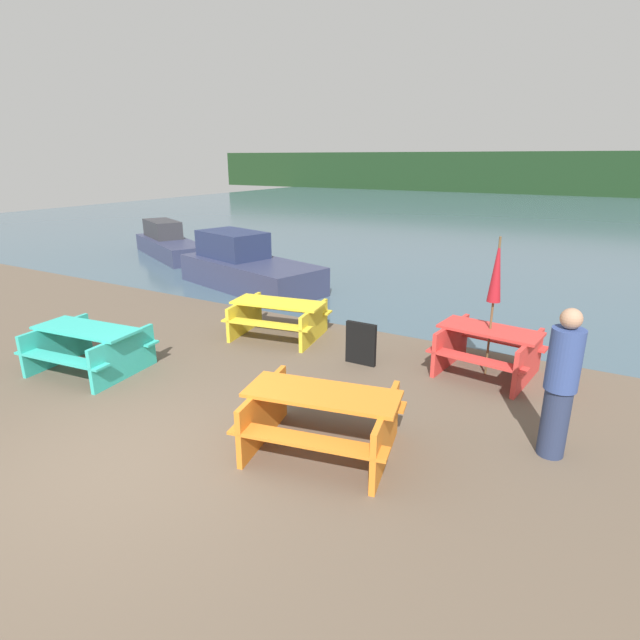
{
  "coord_description": "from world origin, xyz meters",
  "views": [
    {
      "loc": [
        4.48,
        -3.3,
        3.43
      ],
      "look_at": [
        0.55,
        3.55,
        0.85
      ],
      "focal_mm": 28.0,
      "sensor_mm": 36.0,
      "label": 1
    }
  ],
  "objects_px": {
    "picnic_table_red": "(488,347)",
    "boat_second": "(169,243)",
    "umbrella_crimson": "(497,272)",
    "picnic_table_teal": "(89,345)",
    "picnic_table_yellow": "(278,315)",
    "boat": "(247,267)",
    "signboard": "(361,344)",
    "picnic_table_orange": "(322,415)",
    "person": "(561,384)"
  },
  "relations": [
    {
      "from": "picnic_table_red",
      "to": "boat_second",
      "type": "xyz_separation_m",
      "value": [
        -12.4,
        5.0,
        -0.02
      ]
    },
    {
      "from": "umbrella_crimson",
      "to": "boat_second",
      "type": "relative_size",
      "value": 0.51
    },
    {
      "from": "picnic_table_teal",
      "to": "picnic_table_red",
      "type": "height_order",
      "value": "picnic_table_red"
    },
    {
      "from": "picnic_table_yellow",
      "to": "boat",
      "type": "height_order",
      "value": "boat"
    },
    {
      "from": "signboard",
      "to": "picnic_table_red",
      "type": "bearing_deg",
      "value": 18.2
    },
    {
      "from": "boat_second",
      "to": "signboard",
      "type": "distance_m",
      "value": 11.85
    },
    {
      "from": "picnic_table_red",
      "to": "signboard",
      "type": "relative_size",
      "value": 2.3
    },
    {
      "from": "picnic_table_yellow",
      "to": "picnic_table_red",
      "type": "xyz_separation_m",
      "value": [
        4.02,
        0.2,
        0.03
      ]
    },
    {
      "from": "picnic_table_red",
      "to": "signboard",
      "type": "distance_m",
      "value": 2.09
    },
    {
      "from": "picnic_table_orange",
      "to": "umbrella_crimson",
      "type": "distance_m",
      "value": 3.77
    },
    {
      "from": "umbrella_crimson",
      "to": "boat_second",
      "type": "distance_m",
      "value": 13.43
    },
    {
      "from": "picnic_table_teal",
      "to": "picnic_table_red",
      "type": "bearing_deg",
      "value": 28.55
    },
    {
      "from": "picnic_table_orange",
      "to": "person",
      "type": "xyz_separation_m",
      "value": [
        2.44,
        1.3,
        0.45
      ]
    },
    {
      "from": "boat_second",
      "to": "umbrella_crimson",
      "type": "bearing_deg",
      "value": 4.55
    },
    {
      "from": "umbrella_crimson",
      "to": "signboard",
      "type": "height_order",
      "value": "umbrella_crimson"
    },
    {
      "from": "picnic_table_yellow",
      "to": "picnic_table_orange",
      "type": "bearing_deg",
      "value": -48.4
    },
    {
      "from": "picnic_table_teal",
      "to": "picnic_table_orange",
      "type": "bearing_deg",
      "value": -2.08
    },
    {
      "from": "boat",
      "to": "signboard",
      "type": "relative_size",
      "value": 6.24
    },
    {
      "from": "picnic_table_red",
      "to": "boat",
      "type": "distance_m",
      "value": 7.61
    },
    {
      "from": "picnic_table_orange",
      "to": "signboard",
      "type": "bearing_deg",
      "value": 105.67
    },
    {
      "from": "boat_second",
      "to": "picnic_table_teal",
      "type": "bearing_deg",
      "value": -24.57
    },
    {
      "from": "boat",
      "to": "picnic_table_teal",
      "type": "bearing_deg",
      "value": -62.39
    },
    {
      "from": "picnic_table_red",
      "to": "picnic_table_teal",
      "type": "bearing_deg",
      "value": -151.45
    },
    {
      "from": "picnic_table_yellow",
      "to": "signboard",
      "type": "xyz_separation_m",
      "value": [
        2.03,
        -0.46,
        -0.07
      ]
    },
    {
      "from": "picnic_table_red",
      "to": "signboard",
      "type": "bearing_deg",
      "value": -161.8
    },
    {
      "from": "picnic_table_orange",
      "to": "signboard",
      "type": "relative_size",
      "value": 2.76
    },
    {
      "from": "picnic_table_orange",
      "to": "boat",
      "type": "relative_size",
      "value": 0.44
    },
    {
      "from": "person",
      "to": "picnic_table_red",
      "type": "bearing_deg",
      "value": 120.7
    },
    {
      "from": "picnic_table_red",
      "to": "boat",
      "type": "bearing_deg",
      "value": 158.77
    },
    {
      "from": "person",
      "to": "signboard",
      "type": "bearing_deg",
      "value": 156.7
    },
    {
      "from": "boat_second",
      "to": "boat",
      "type": "bearing_deg",
      "value": 3.61
    },
    {
      "from": "picnic_table_orange",
      "to": "boat",
      "type": "xyz_separation_m",
      "value": [
        -5.86,
        6.09,
        0.07
      ]
    },
    {
      "from": "boat",
      "to": "picnic_table_red",
      "type": "bearing_deg",
      "value": -5.87
    },
    {
      "from": "picnic_table_teal",
      "to": "boat",
      "type": "relative_size",
      "value": 0.41
    },
    {
      "from": "boat",
      "to": "boat_second",
      "type": "xyz_separation_m",
      "value": [
        -5.31,
        2.24,
        -0.09
      ]
    },
    {
      "from": "boat",
      "to": "signboard",
      "type": "distance_m",
      "value": 6.15
    },
    {
      "from": "picnic_table_orange",
      "to": "person",
      "type": "relative_size",
      "value": 1.12
    },
    {
      "from": "umbrella_crimson",
      "to": "boat",
      "type": "height_order",
      "value": "umbrella_crimson"
    },
    {
      "from": "umbrella_crimson",
      "to": "person",
      "type": "distance_m",
      "value": 2.49
    },
    {
      "from": "person",
      "to": "picnic_table_teal",
      "type": "bearing_deg",
      "value": -170.82
    },
    {
      "from": "picnic_table_yellow",
      "to": "boat_second",
      "type": "distance_m",
      "value": 9.86
    },
    {
      "from": "picnic_table_yellow",
      "to": "boat_second",
      "type": "xyz_separation_m",
      "value": [
        -8.39,
        5.19,
        0.0
      ]
    },
    {
      "from": "picnic_table_teal",
      "to": "picnic_table_yellow",
      "type": "xyz_separation_m",
      "value": [
        1.79,
        2.97,
        -0.01
      ]
    },
    {
      "from": "picnic_table_orange",
      "to": "boat_second",
      "type": "xyz_separation_m",
      "value": [
        -11.17,
        8.32,
        -0.03
      ]
    },
    {
      "from": "picnic_table_orange",
      "to": "umbrella_crimson",
      "type": "height_order",
      "value": "umbrella_crimson"
    },
    {
      "from": "umbrella_crimson",
      "to": "person",
      "type": "height_order",
      "value": "umbrella_crimson"
    },
    {
      "from": "picnic_table_teal",
      "to": "umbrella_crimson",
      "type": "height_order",
      "value": "umbrella_crimson"
    },
    {
      "from": "picnic_table_teal",
      "to": "person",
      "type": "bearing_deg",
      "value": 9.18
    },
    {
      "from": "picnic_table_orange",
      "to": "picnic_table_yellow",
      "type": "xyz_separation_m",
      "value": [
        -2.78,
        3.13,
        -0.03
      ]
    },
    {
      "from": "boat_second",
      "to": "person",
      "type": "relative_size",
      "value": 2.44
    }
  ]
}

